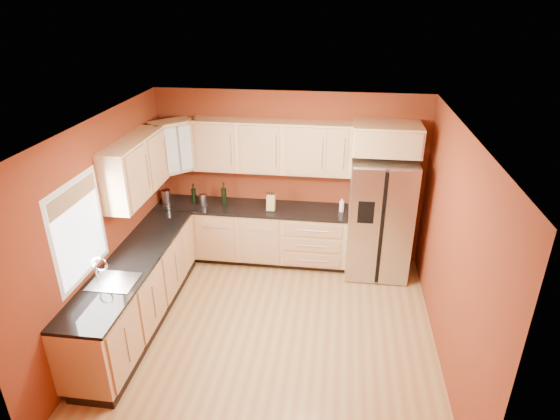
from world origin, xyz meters
name	(u,v)px	position (x,y,z in m)	size (l,w,h in m)	color
floor	(271,332)	(0.00, 0.00, 0.00)	(4.00, 4.00, 0.00)	#9E6C3D
ceiling	(269,128)	(0.00, 0.00, 2.60)	(4.00, 4.00, 0.00)	silver
wall_back	(290,177)	(0.00, 2.00, 1.30)	(4.00, 0.04, 2.60)	maroon
wall_front	(230,368)	(0.00, -2.00, 1.30)	(4.00, 0.04, 2.60)	maroon
wall_left	(103,230)	(-2.00, 0.00, 1.30)	(0.04, 4.00, 2.60)	maroon
wall_right	(453,252)	(2.00, 0.00, 1.30)	(0.04, 4.00, 2.60)	maroon
base_cabinets_back	(252,234)	(-0.55, 1.70, 0.44)	(2.90, 0.60, 0.88)	tan
base_cabinets_left	(137,292)	(-1.70, 0.00, 0.44)	(0.60, 2.80, 0.88)	tan
countertop_back	(251,208)	(-0.55, 1.69, 0.90)	(2.90, 0.62, 0.04)	black
countertop_left	(133,260)	(-1.69, 0.00, 0.90)	(0.62, 2.80, 0.04)	black
upper_cabinets_back	(272,147)	(-0.25, 1.83, 1.83)	(2.30, 0.33, 0.75)	tan
upper_cabinets_left	(136,168)	(-1.83, 0.72, 1.83)	(0.33, 1.35, 0.75)	tan
corner_upper_cabinet	(173,146)	(-1.67, 1.67, 1.83)	(0.62, 0.33, 0.75)	tan
over_fridge_cabinet	(387,138)	(1.35, 1.70, 2.05)	(0.92, 0.60, 0.40)	tan
refrigerator	(379,217)	(1.35, 1.62, 0.89)	(0.90, 0.75, 1.78)	#B0B1B5
window	(79,230)	(-1.98, -0.50, 1.55)	(0.03, 0.90, 1.00)	white
sink_faucet	(112,271)	(-1.69, -0.50, 1.07)	(0.50, 0.42, 0.30)	white
canister_left	(166,197)	(-1.85, 1.64, 1.03)	(0.14, 0.14, 0.22)	#B0B1B5
canister_right	(203,200)	(-1.27, 1.64, 1.01)	(0.11, 0.11, 0.18)	#B0B1B5
wine_bottle_a	(194,193)	(-1.43, 1.71, 1.08)	(0.07, 0.07, 0.31)	black
wine_bottle_b	(224,194)	(-0.97, 1.72, 1.10)	(0.08, 0.08, 0.35)	black
knife_block	(271,202)	(-0.23, 1.62, 1.04)	(0.12, 0.11, 0.24)	tan
soap_dispenser	(342,205)	(0.80, 1.70, 1.02)	(0.07, 0.07, 0.20)	white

